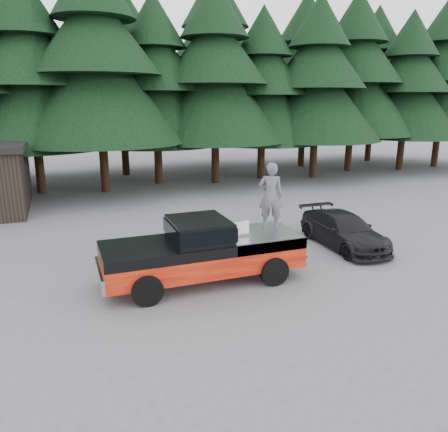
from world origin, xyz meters
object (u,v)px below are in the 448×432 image
object	(u,v)px
air_compressor	(236,228)
man_on_bed	(271,196)
parked_car	(344,230)
pickup_truck	(203,260)

from	to	relation	value
air_compressor	man_on_bed	bearing A→B (deg)	7.52
air_compressor	man_on_bed	world-z (taller)	man_on_bed
air_compressor	parked_car	xyz separation A→B (m)	(4.75, 1.17, -0.93)
pickup_truck	man_on_bed	xyz separation A→B (m)	(2.33, 0.31, 1.70)
man_on_bed	parked_car	xyz separation A→B (m)	(3.50, 0.92, -1.76)
pickup_truck	man_on_bed	distance (m)	2.90
parked_car	pickup_truck	bearing A→B (deg)	-167.38
air_compressor	man_on_bed	xyz separation A→B (m)	(1.25, 0.26, 0.83)
parked_car	man_on_bed	bearing A→B (deg)	-164.54
pickup_truck	parked_car	xyz separation A→B (m)	(5.82, 1.22, -0.06)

